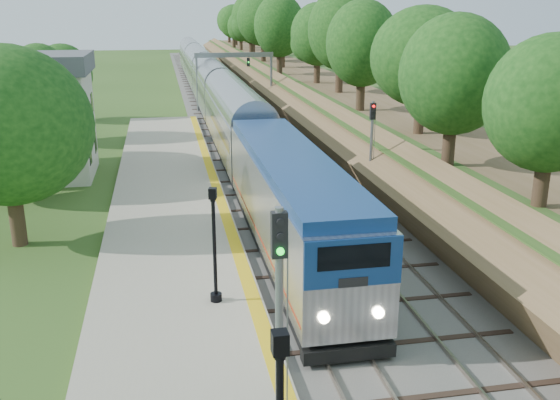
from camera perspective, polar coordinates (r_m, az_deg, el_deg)
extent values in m
cube|color=#4C4944|center=(73.47, -4.97, 8.76)|extent=(9.50, 170.00, 0.12)
cube|color=gray|center=(73.23, -7.12, 8.78)|extent=(0.08, 170.00, 0.16)
cube|color=gray|center=(73.34, -5.98, 8.83)|extent=(0.08, 170.00, 0.16)
cube|color=gray|center=(73.59, -3.97, 8.91)|extent=(0.08, 170.00, 0.16)
cube|color=gray|center=(73.77, -2.85, 8.95)|extent=(0.08, 170.00, 0.16)
cube|color=#9C957E|center=(30.24, -9.86, -3.59)|extent=(6.40, 68.00, 0.38)
cube|color=gold|center=(30.32, -4.49, -2.93)|extent=(0.55, 68.00, 0.01)
cube|color=brown|center=(74.82, 2.37, 10.08)|extent=(9.00, 170.00, 3.00)
cube|color=brown|center=(74.07, -0.62, 9.86)|extent=(4.47, 170.00, 4.54)
cylinder|color=#332316|center=(27.83, 23.04, 2.34)|extent=(0.60, 0.60, 2.62)
sphere|color=#113B10|center=(27.22, 23.92, 9.60)|extent=(5.70, 5.70, 5.70)
cylinder|color=#332316|center=(74.20, 1.24, 12.21)|extent=(0.60, 0.60, 2.62)
sphere|color=#113B10|center=(73.98, 1.26, 14.96)|extent=(5.70, 5.70, 5.70)
cylinder|color=#332316|center=(123.44, -3.71, 14.19)|extent=(0.60, 0.60, 2.62)
sphere|color=#113B10|center=(123.30, -3.75, 15.84)|extent=(5.70, 5.70, 5.70)
cube|color=beige|center=(43.83, -22.14, 6.24)|extent=(8.00, 6.00, 6.80)
cube|color=#4F5256|center=(43.33, -22.75, 11.43)|extent=(8.60, 6.60, 1.20)
cube|color=black|center=(41.77, -16.95, 4.03)|extent=(0.05, 1.10, 1.30)
cube|color=black|center=(45.27, -16.52, 5.05)|extent=(0.05, 1.10, 1.30)
cube|color=black|center=(41.25, -17.29, 7.81)|extent=(0.05, 1.10, 1.30)
cube|color=black|center=(44.79, -16.82, 8.54)|extent=(0.05, 1.10, 1.30)
cylinder|color=slate|center=(67.86, -7.58, 10.57)|extent=(0.24, 0.24, 6.20)
cylinder|color=slate|center=(68.78, -0.80, 10.80)|extent=(0.24, 0.24, 6.20)
cube|color=slate|center=(67.94, -4.22, 13.09)|extent=(8.40, 0.25, 0.50)
cube|color=black|center=(67.61, -6.34, 12.38)|extent=(0.30, 0.20, 0.90)
cube|color=black|center=(68.04, -2.91, 12.49)|extent=(0.30, 0.20, 0.90)
cylinder|color=#332316|center=(40.06, -20.04, 2.34)|extent=(0.60, 0.60, 2.45)
sphere|color=#113B10|center=(39.39, -20.53, 7.01)|extent=(5.32, 5.32, 5.32)
cylinder|color=#332316|center=(55.56, -17.60, 6.50)|extent=(0.60, 0.60, 2.45)
sphere|color=#113B10|center=(55.08, -17.92, 9.90)|extent=(5.32, 5.32, 5.32)
cube|color=black|center=(27.98, 0.95, -4.20)|extent=(2.80, 17.55, 0.61)
cube|color=#B7BAC1|center=(27.30, 0.98, -0.22)|extent=(3.05, 18.28, 3.45)
cube|color=navy|center=(26.78, 1.00, 3.76)|extent=(2.93, 17.55, 0.45)
cube|color=navy|center=(18.63, 6.73, -5.72)|extent=(3.02, 0.10, 1.52)
cube|color=black|center=(18.52, 6.79, -5.18)|extent=(2.23, 0.06, 0.76)
cube|color=maroon|center=(27.68, 0.96, -2.53)|extent=(3.07, 17.92, 0.10)
cube|color=#B7BAC1|center=(46.50, -4.02, 6.60)|extent=(3.05, 20.31, 3.96)
cube|color=#B7BAC1|center=(67.07, -6.20, 9.82)|extent=(3.05, 20.31, 3.96)
cube|color=#B7BAC1|center=(87.80, -7.37, 11.51)|extent=(3.05, 20.31, 3.96)
cube|color=#B7BAC1|center=(108.60, -8.10, 12.56)|extent=(3.05, 20.31, 3.96)
cube|color=black|center=(11.58, 0.00, -12.91)|extent=(0.31, 0.31, 0.43)
cube|color=silver|center=(11.58, 0.00, -12.91)|extent=(0.22, 0.22, 0.33)
cylinder|color=black|center=(23.49, -5.86, -8.82)|extent=(0.43, 0.43, 0.29)
cylinder|color=black|center=(22.72, -6.01, -4.49)|extent=(0.14, 0.14, 3.82)
cube|color=black|center=(22.03, -6.18, 0.61)|extent=(0.33, 0.33, 0.39)
cube|color=silver|center=(22.03, -6.18, 0.61)|extent=(0.24, 0.24, 0.29)
cylinder|color=slate|center=(14.93, -0.07, -12.10)|extent=(0.19, 0.19, 6.22)
cube|color=black|center=(13.89, -0.07, -3.19)|extent=(0.36, 0.24, 1.07)
cylinder|color=#0CE526|center=(13.76, 0.04, -3.39)|extent=(0.17, 0.06, 0.17)
cylinder|color=slate|center=(35.79, 8.32, 4.40)|extent=(0.17, 0.17, 5.70)
cube|color=black|center=(35.36, 8.48, 8.03)|extent=(0.31, 0.20, 0.92)
cylinder|color=#FF0C0C|center=(35.25, 8.55, 8.00)|extent=(0.15, 0.06, 0.15)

